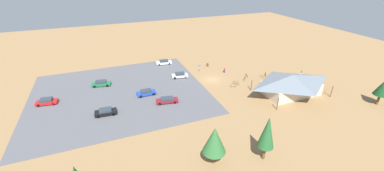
% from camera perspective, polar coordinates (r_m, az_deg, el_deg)
% --- Properties ---
extents(ground, '(160.00, 160.00, 0.00)m').
position_cam_1_polar(ground, '(63.68, 4.73, 1.35)').
color(ground, '#937047').
rests_on(ground, ground).
extents(parking_lot_asphalt, '(39.45, 34.88, 0.05)m').
position_cam_1_polar(parking_lot_asphalt, '(59.48, -16.66, -1.64)').
color(parking_lot_asphalt, '#56565B').
rests_on(parking_lot_asphalt, ground).
extents(bike_pavilion, '(15.54, 9.91, 4.78)m').
position_cam_1_polar(bike_pavilion, '(60.05, 22.50, 0.56)').
color(bike_pavilion, beige).
rests_on(bike_pavilion, ground).
extents(trash_bin, '(0.60, 0.60, 0.90)m').
position_cam_1_polar(trash_bin, '(72.26, 3.70, 4.91)').
color(trash_bin, brown).
rests_on(trash_bin, ground).
extents(lot_sign, '(0.56, 0.08, 2.20)m').
position_cam_1_polar(lot_sign, '(67.64, 1.78, 4.28)').
color(lot_sign, '#99999E').
rests_on(lot_sign, ground).
extents(pine_mideast, '(3.50, 3.50, 6.50)m').
position_cam_1_polar(pine_mideast, '(35.78, 5.34, -12.73)').
color(pine_mideast, brown).
rests_on(pine_mideast, ground).
extents(pine_far_east, '(2.48, 2.48, 7.69)m').
position_cam_1_polar(pine_far_east, '(37.65, 17.39, -10.54)').
color(pine_far_east, brown).
rests_on(pine_far_east, ground).
extents(pine_west, '(2.94, 2.94, 5.88)m').
position_cam_1_polar(pine_west, '(64.39, 38.46, -0.39)').
color(pine_west, brown).
rests_on(pine_west, ground).
extents(bicycle_black_lone_west, '(0.93, 1.59, 0.83)m').
position_cam_1_polar(bicycle_black_lone_west, '(68.84, 17.00, 2.56)').
color(bicycle_black_lone_west, black).
rests_on(bicycle_black_lone_west, ground).
extents(bicycle_teal_lone_east, '(1.73, 0.48, 0.84)m').
position_cam_1_polar(bicycle_teal_lone_east, '(69.19, 21.50, 1.95)').
color(bicycle_teal_lone_east, black).
rests_on(bicycle_teal_lone_east, ground).
extents(bicycle_white_near_sign, '(1.59, 0.67, 0.88)m').
position_cam_1_polar(bicycle_white_near_sign, '(60.37, 9.70, -0.04)').
color(bicycle_white_near_sign, black).
rests_on(bicycle_white_near_sign, ground).
extents(bicycle_silver_yard_front, '(1.44, 0.80, 0.80)m').
position_cam_1_polar(bicycle_silver_yard_front, '(70.24, 18.47, 2.80)').
color(bicycle_silver_yard_front, black).
rests_on(bicycle_silver_yard_front, ground).
extents(bicycle_red_yard_center, '(0.94, 1.57, 0.82)m').
position_cam_1_polar(bicycle_red_yard_center, '(61.99, 10.38, 0.64)').
color(bicycle_red_yard_center, black).
rests_on(bicycle_red_yard_center, ground).
extents(bicycle_green_front_row, '(1.26, 1.29, 0.86)m').
position_cam_1_polar(bicycle_green_front_row, '(64.62, 12.34, 1.56)').
color(bicycle_green_front_row, black).
rests_on(bicycle_green_front_row, ground).
extents(bicycle_yellow_yard_right, '(0.79, 1.48, 0.83)m').
position_cam_1_polar(bicycle_yellow_yard_right, '(67.13, 16.43, 2.02)').
color(bicycle_yellow_yard_right, black).
rests_on(bicycle_yellow_yard_right, ground).
extents(bicycle_purple_yard_left, '(0.49, 1.64, 0.74)m').
position_cam_1_polar(bicycle_purple_yard_left, '(66.72, 12.79, 2.30)').
color(bicycle_purple_yard_left, black).
rests_on(bicycle_purple_yard_left, ground).
extents(car_black_inner_stall, '(4.33, 2.14, 1.31)m').
position_cam_1_polar(car_black_inner_stall, '(51.52, -19.74, -5.87)').
color(car_black_inner_stall, black).
rests_on(car_black_inner_stall, parking_lot_asphalt).
extents(car_green_mid_lot, '(4.70, 2.53, 1.43)m').
position_cam_1_polar(car_green_mid_lot, '(63.93, -20.69, 0.48)').
color(car_green_mid_lot, '#1E6B3D').
rests_on(car_green_mid_lot, parking_lot_asphalt).
extents(car_white_end_stall, '(4.77, 2.39, 1.35)m').
position_cam_1_polar(car_white_end_stall, '(73.87, -6.67, 5.50)').
color(car_white_end_stall, white).
rests_on(car_white_end_stall, parking_lot_asphalt).
extents(car_red_near_entry, '(4.44, 2.41, 1.36)m').
position_cam_1_polar(car_red_near_entry, '(60.76, -31.15, -3.23)').
color(car_red_near_entry, red).
rests_on(car_red_near_entry, parking_lot_asphalt).
extents(car_maroon_far_end, '(4.99, 2.49, 1.25)m').
position_cam_1_polar(car_maroon_far_end, '(52.86, -5.94, -3.46)').
color(car_maroon_far_end, maroon).
rests_on(car_maroon_far_end, parking_lot_asphalt).
extents(car_silver_back_corner, '(4.54, 2.54, 1.40)m').
position_cam_1_polar(car_silver_back_corner, '(64.45, -2.90, 2.45)').
color(car_silver_back_corner, '#BCBCC1').
rests_on(car_silver_back_corner, parking_lot_asphalt).
extents(car_blue_second_row, '(4.39, 1.92, 1.31)m').
position_cam_1_polar(car_blue_second_row, '(56.62, -10.77, -1.63)').
color(car_blue_second_row, '#1E42B2').
rests_on(car_blue_second_row, parking_lot_asphalt).
extents(visitor_by_pavilion, '(0.40, 0.37, 1.69)m').
position_cam_1_polar(visitor_by_pavilion, '(68.14, 7.68, 3.75)').
color(visitor_by_pavilion, '#2D3347').
rests_on(visitor_by_pavilion, ground).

